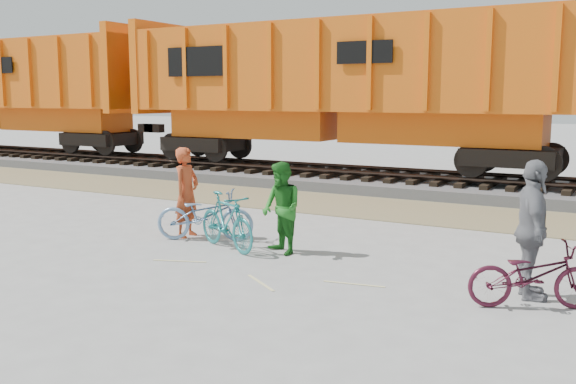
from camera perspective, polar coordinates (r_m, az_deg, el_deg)
name	(u,v)px	position (r m, az deg, el deg)	size (l,w,h in m)	color
ground	(258,258)	(10.73, -2.71, -5.89)	(120.00, 120.00, 0.00)	#9E9E99
gravel_strip	(379,208)	(15.56, 8.09, -1.42)	(120.00, 3.00, 0.02)	#877954
ballast_bed	(424,185)	(18.81, 11.98, 0.61)	(120.00, 4.00, 0.30)	slate
track	(424,174)	(18.77, 12.01, 1.59)	(120.00, 2.60, 0.24)	black
hopper_car_left	(11,88)	(29.23, -23.41, 8.46)	(14.00, 3.13, 4.65)	black
hopper_car_center	(341,85)	(19.60, 4.72, 9.45)	(14.00, 3.13, 4.65)	black
bicycle_blue	(205,215)	(12.03, -7.39, -2.05)	(0.64, 1.83, 0.96)	#7092BA
bicycle_teal	(226,221)	(11.29, -5.50, -2.59)	(0.47, 1.67, 1.00)	#207676
bicycle_maroon	(533,275)	(8.73, 20.96, -6.93)	(0.57, 1.62, 0.85)	#471425
person_solo	(187,192)	(12.35, -9.00, -0.03)	(0.63, 0.41, 1.71)	#B2411E
person_man	(282,208)	(10.87, -0.58, -1.45)	(0.77, 0.60, 1.57)	#1F6D1E
person_woman	(532,230)	(9.02, 20.88, -3.17)	(1.09, 0.45, 1.86)	slate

